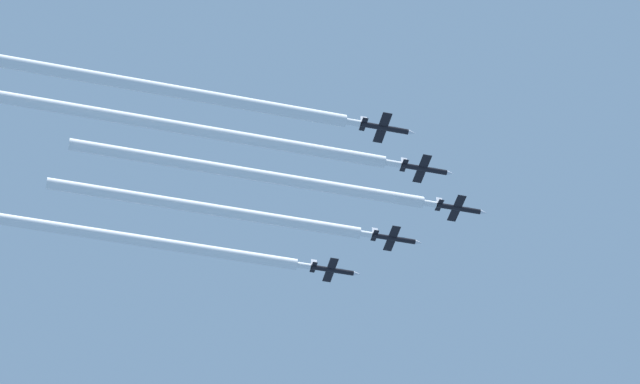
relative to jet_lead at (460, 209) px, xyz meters
The scene contains 10 objects.
jet_lead is the anchor object (origin of this frame).
jet_left_wingman 16.03m from the jet_lead, 134.10° to the right, with size 8.10×11.79×2.83m.
jet_right_wingman 15.78m from the jet_lead, 45.14° to the right, with size 8.10×11.79×2.83m.
jet_outer_left 32.08m from the jet_lead, 134.87° to the right, with size 8.10×11.79×2.83m.
jet_outer_right 31.47m from the jet_lead, 46.18° to the right, with size 8.10×11.79×2.83m.
smoke_trail_lead 44.66m from the jet_lead, 90.00° to the right, with size 2.48×78.57×2.48m.
smoke_trail_left_wingman 53.35m from the jet_lead, 102.04° to the right, with size 2.48×70.60×2.48m.
smoke_trail_right_wingman 63.13m from the jet_lead, 79.89° to the right, with size 2.48×91.27×2.48m.
smoke_trail_outer_left 73.41m from the jet_lead, 107.89° to the right, with size 2.48×83.59×2.48m.
smoke_trail_outer_right 70.39m from the jet_lead, 72.04° to the right, with size 2.48×77.84×2.48m.
Camera 1 is at (181.10, -65.86, 2.47)m, focal length 69.68 mm.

